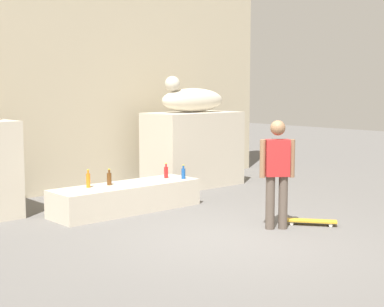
{
  "coord_description": "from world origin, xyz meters",
  "views": [
    {
      "loc": [
        -5.81,
        -5.81,
        2.18
      ],
      "look_at": [
        0.39,
        1.19,
        1.1
      ],
      "focal_mm": 54.57,
      "sensor_mm": 36.0,
      "label": 1
    }
  ],
  "objects_px": {
    "statue_reclining_right": "(192,99)",
    "skateboard": "(311,221)",
    "bottle_brown": "(109,178)",
    "bottle_blue": "(183,173)",
    "bottle_red": "(166,172)",
    "bottle_orange": "(88,180)",
    "skater": "(277,169)"
  },
  "relations": [
    {
      "from": "statue_reclining_right",
      "to": "skateboard",
      "type": "bearing_deg",
      "value": 79.51
    },
    {
      "from": "statue_reclining_right",
      "to": "bottle_brown",
      "type": "bearing_deg",
      "value": 24.48
    },
    {
      "from": "statue_reclining_right",
      "to": "bottle_blue",
      "type": "height_order",
      "value": "statue_reclining_right"
    },
    {
      "from": "bottle_blue",
      "to": "bottle_red",
      "type": "bearing_deg",
      "value": 121.33
    },
    {
      "from": "bottle_orange",
      "to": "bottle_blue",
      "type": "bearing_deg",
      "value": -11.24
    },
    {
      "from": "bottle_orange",
      "to": "bottle_red",
      "type": "xyz_separation_m",
      "value": [
        1.63,
        -0.07,
        -0.01
      ]
    },
    {
      "from": "skater",
      "to": "bottle_red",
      "type": "xyz_separation_m",
      "value": [
        -0.03,
        2.65,
        -0.33
      ]
    },
    {
      "from": "statue_reclining_right",
      "to": "bottle_red",
      "type": "relative_size",
      "value": 5.82
    },
    {
      "from": "skateboard",
      "to": "bottle_orange",
      "type": "bearing_deg",
      "value": 0.5
    },
    {
      "from": "skateboard",
      "to": "statue_reclining_right",
      "type": "bearing_deg",
      "value": -51.35
    },
    {
      "from": "skateboard",
      "to": "bottle_red",
      "type": "relative_size",
      "value": 2.71
    },
    {
      "from": "statue_reclining_right",
      "to": "bottle_orange",
      "type": "distance_m",
      "value": 3.67
    },
    {
      "from": "bottle_brown",
      "to": "bottle_orange",
      "type": "bearing_deg",
      "value": 176.33
    },
    {
      "from": "skater",
      "to": "skateboard",
      "type": "xyz_separation_m",
      "value": [
        0.6,
        -0.21,
        -0.86
      ]
    },
    {
      "from": "skater",
      "to": "bottle_blue",
      "type": "relative_size",
      "value": 6.35
    },
    {
      "from": "bottle_brown",
      "to": "bottle_blue",
      "type": "height_order",
      "value": "bottle_brown"
    },
    {
      "from": "skater",
      "to": "skateboard",
      "type": "height_order",
      "value": "skater"
    },
    {
      "from": "skater",
      "to": "statue_reclining_right",
      "type": "bearing_deg",
      "value": -75.94
    },
    {
      "from": "skater",
      "to": "bottle_orange",
      "type": "relative_size",
      "value": 5.38
    },
    {
      "from": "statue_reclining_right",
      "to": "skateboard",
      "type": "distance_m",
      "value": 4.51
    },
    {
      "from": "bottle_orange",
      "to": "skateboard",
      "type": "bearing_deg",
      "value": -52.38
    },
    {
      "from": "skater",
      "to": "bottle_blue",
      "type": "height_order",
      "value": "skater"
    },
    {
      "from": "bottle_orange",
      "to": "bottle_brown",
      "type": "bearing_deg",
      "value": -3.67
    },
    {
      "from": "skater",
      "to": "skateboard",
      "type": "bearing_deg",
      "value": -162.01
    },
    {
      "from": "skateboard",
      "to": "bottle_blue",
      "type": "bearing_deg",
      "value": -27.22
    },
    {
      "from": "skateboard",
      "to": "bottle_brown",
      "type": "xyz_separation_m",
      "value": [
        -1.85,
        2.9,
        0.53
      ]
    },
    {
      "from": "skater",
      "to": "bottle_orange",
      "type": "xyz_separation_m",
      "value": [
        -1.66,
        2.72,
        -0.31
      ]
    },
    {
      "from": "skateboard",
      "to": "bottle_red",
      "type": "distance_m",
      "value": 2.98
    },
    {
      "from": "statue_reclining_right",
      "to": "skater",
      "type": "bearing_deg",
      "value": 70.67
    },
    {
      "from": "skateboard",
      "to": "skater",
      "type": "bearing_deg",
      "value": 33.74
    },
    {
      "from": "statue_reclining_right",
      "to": "skater",
      "type": "relative_size",
      "value": 0.98
    },
    {
      "from": "skateboard",
      "to": "bottle_orange",
      "type": "distance_m",
      "value": 3.74
    }
  ]
}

